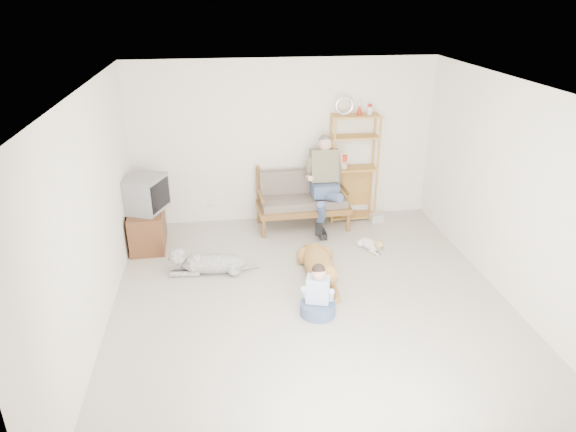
{
  "coord_description": "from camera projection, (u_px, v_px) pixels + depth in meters",
  "views": [
    {
      "loc": [
        -1.05,
        -5.42,
        3.66
      ],
      "look_at": [
        -0.17,
        1.0,
        0.79
      ],
      "focal_mm": 32.0,
      "sensor_mm": 36.0,
      "label": 1
    }
  ],
  "objects": [
    {
      "name": "crt_tv",
      "position": [
        145.0,
        194.0,
        7.67
      ],
      "size": [
        0.7,
        0.77,
        0.52
      ],
      "rotation": [
        0.0,
        0.0,
        -0.39
      ],
      "color": "gray",
      "rests_on": "tv_stand"
    },
    {
      "name": "man",
      "position": [
        325.0,
        189.0,
        8.26
      ],
      "size": [
        0.59,
        0.84,
        1.36
      ],
      "color": "#4B5C8A",
      "rests_on": "loveseat"
    },
    {
      "name": "ceiling",
      "position": [
        317.0,
        88.0,
        5.43
      ],
      "size": [
        5.5,
        5.5,
        0.0
      ],
      "primitive_type": "plane",
      "rotation": [
        3.14,
        0.0,
        0.0
      ],
      "color": "white",
      "rests_on": "ground"
    },
    {
      "name": "loveseat",
      "position": [
        302.0,
        198.0,
        8.51
      ],
      "size": [
        1.53,
        0.76,
        0.95
      ],
      "rotation": [
        0.0,
        0.0,
        0.04
      ],
      "color": "brown",
      "rests_on": "ground"
    },
    {
      "name": "shaggy_dog",
      "position": [
        206.0,
        263.0,
        7.17
      ],
      "size": [
        1.33,
        0.37,
        0.39
      ],
      "rotation": [
        0.0,
        0.0,
        -1.63
      ],
      "color": "silver",
      "rests_on": "ground"
    },
    {
      "name": "wall_left",
      "position": [
        91.0,
        218.0,
        5.66
      ],
      "size": [
        0.0,
        5.5,
        5.5
      ],
      "primitive_type": "plane",
      "rotation": [
        1.57,
        0.0,
        1.57
      ],
      "color": "white",
      "rests_on": "ground"
    },
    {
      "name": "wall_right",
      "position": [
        515.0,
        195.0,
        6.28
      ],
      "size": [
        0.0,
        5.5,
        5.5
      ],
      "primitive_type": "plane",
      "rotation": [
        1.57,
        0.0,
        -1.57
      ],
      "color": "white",
      "rests_on": "ground"
    },
    {
      "name": "wall_back",
      "position": [
        284.0,
        142.0,
        8.46
      ],
      "size": [
        5.0,
        0.0,
        5.0
      ],
      "primitive_type": "plane",
      "rotation": [
        1.57,
        0.0,
        0.0
      ],
      "color": "white",
      "rests_on": "ground"
    },
    {
      "name": "wall_front",
      "position": [
        387.0,
        361.0,
        3.48
      ],
      "size": [
        5.0,
        0.0,
        5.0
      ],
      "primitive_type": "plane",
      "rotation": [
        -1.57,
        0.0,
        0.0
      ],
      "color": "white",
      "rests_on": "ground"
    },
    {
      "name": "etagere",
      "position": [
        353.0,
        167.0,
        8.59
      ],
      "size": [
        0.81,
        0.35,
        2.12
      ],
      "color": "#BA8C3A",
      "rests_on": "ground"
    },
    {
      "name": "golden_retriever",
      "position": [
        320.0,
        267.0,
        6.99
      ],
      "size": [
        0.41,
        1.6,
        0.49
      ],
      "rotation": [
        0.0,
        0.0,
        -0.02
      ],
      "color": "#AD6F3C",
      "rests_on": "ground"
    },
    {
      "name": "terrier",
      "position": [
        372.0,
        245.0,
        7.82
      ],
      "size": [
        0.34,
        0.56,
        0.23
      ],
      "rotation": [
        0.0,
        0.0,
        0.45
      ],
      "color": "silver",
      "rests_on": "ground"
    },
    {
      "name": "floor",
      "position": [
        312.0,
        304.0,
        6.52
      ],
      "size": [
        5.5,
        5.5,
        0.0
      ],
      "primitive_type": "plane",
      "color": "beige",
      "rests_on": "ground"
    },
    {
      "name": "wall_outlet",
      "position": [
        211.0,
        205.0,
        8.72
      ],
      "size": [
        0.12,
        0.02,
        0.08
      ],
      "primitive_type": "cube",
      "color": "silver",
      "rests_on": "ground"
    },
    {
      "name": "book_stack",
      "position": [
        377.0,
        218.0,
        8.8
      ],
      "size": [
        0.23,
        0.18,
        0.14
      ],
      "primitive_type": "cube",
      "rotation": [
        0.0,
        0.0,
        0.1
      ],
      "color": "silver",
      "rests_on": "ground"
    },
    {
      "name": "tv_stand",
      "position": [
        147.0,
        228.0,
        7.9
      ],
      "size": [
        0.53,
        0.92,
        0.6
      ],
      "rotation": [
        0.0,
        0.0,
        0.04
      ],
      "color": "brown",
      "rests_on": "ground"
    },
    {
      "name": "child",
      "position": [
        318.0,
        296.0,
        6.22
      ],
      "size": [
        0.44,
        0.44,
        0.69
      ],
      "rotation": [
        0.0,
        0.0,
        -0.3
      ],
      "color": "#4B5C8A",
      "rests_on": "ground"
    }
  ]
}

